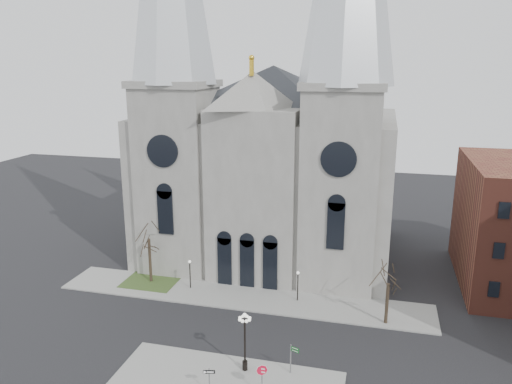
% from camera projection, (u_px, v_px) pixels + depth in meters
% --- Properties ---
extents(ground, '(160.00, 160.00, 0.00)m').
position_uv_depth(ground, '(206.00, 353.00, 43.05)').
color(ground, black).
rests_on(ground, ground).
extents(sidewalk_far, '(40.00, 6.00, 0.14)m').
position_uv_depth(sidewalk_far, '(241.00, 296.00, 53.35)').
color(sidewalk_far, gray).
rests_on(sidewalk_far, ground).
extents(grass_patch, '(6.00, 5.00, 0.18)m').
position_uv_depth(grass_patch, '(151.00, 281.00, 56.93)').
color(grass_patch, '#364D21').
rests_on(grass_patch, ground).
extents(cathedral, '(33.00, 26.66, 54.00)m').
position_uv_depth(cathedral, '(267.00, 113.00, 59.83)').
color(cathedral, gray).
rests_on(cathedral, ground).
extents(tree_left, '(3.20, 3.20, 7.50)m').
position_uv_depth(tree_left, '(149.00, 236.00, 55.55)').
color(tree_left, black).
rests_on(tree_left, ground).
extents(tree_right, '(3.20, 3.20, 6.00)m').
position_uv_depth(tree_right, '(389.00, 281.00, 46.74)').
color(tree_right, black).
rests_on(tree_right, ground).
extents(ped_lamp_left, '(0.32, 0.32, 3.26)m').
position_uv_depth(ped_lamp_left, '(190.00, 269.00, 54.70)').
color(ped_lamp_left, black).
rests_on(ped_lamp_left, sidewalk_far).
extents(ped_lamp_right, '(0.32, 0.32, 3.26)m').
position_uv_depth(ped_lamp_right, '(298.00, 281.00, 51.80)').
color(ped_lamp_right, black).
rests_on(ped_lamp_right, sidewalk_far).
extents(stop_sign, '(0.91, 0.09, 2.51)m').
position_uv_depth(stop_sign, '(262.00, 373.00, 37.08)').
color(stop_sign, slate).
rests_on(stop_sign, sidewalk_near).
extents(globe_lamp, '(1.26, 1.26, 5.07)m').
position_uv_depth(globe_lamp, '(245.00, 335.00, 39.70)').
color(globe_lamp, black).
rests_on(globe_lamp, sidewalk_near).
extents(one_way_sign, '(0.89, 0.26, 2.07)m').
position_uv_depth(one_way_sign, '(209.00, 376.00, 37.31)').
color(one_way_sign, slate).
rests_on(one_way_sign, sidewalk_near).
extents(street_name_sign, '(0.77, 0.33, 2.52)m').
position_uv_depth(street_name_sign, '(292.00, 357.00, 39.70)').
color(street_name_sign, slate).
rests_on(street_name_sign, sidewalk_near).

